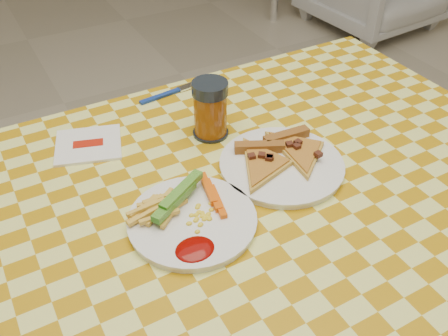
{
  "coord_description": "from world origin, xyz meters",
  "views": [
    {
      "loc": [
        -0.35,
        -0.59,
        1.37
      ],
      "look_at": [
        0.0,
        0.06,
        0.78
      ],
      "focal_mm": 40.0,
      "sensor_mm": 36.0,
      "label": 1
    }
  ],
  "objects_px": {
    "table": "(237,224)",
    "drink_glass": "(210,110)",
    "plate_left": "(192,221)",
    "plate_right": "(281,166)"
  },
  "relations": [
    {
      "from": "plate_right",
      "to": "drink_glass",
      "type": "height_order",
      "value": "drink_glass"
    },
    {
      "from": "table",
      "to": "plate_left",
      "type": "height_order",
      "value": "plate_left"
    },
    {
      "from": "table",
      "to": "plate_right",
      "type": "bearing_deg",
      "value": 13.07
    },
    {
      "from": "plate_left",
      "to": "plate_right",
      "type": "bearing_deg",
      "value": 13.47
    },
    {
      "from": "table",
      "to": "drink_glass",
      "type": "bearing_deg",
      "value": 76.11
    },
    {
      "from": "plate_left",
      "to": "drink_glass",
      "type": "distance_m",
      "value": 0.28
    },
    {
      "from": "plate_right",
      "to": "drink_glass",
      "type": "relative_size",
      "value": 1.93
    },
    {
      "from": "plate_left",
      "to": "drink_glass",
      "type": "relative_size",
      "value": 1.77
    },
    {
      "from": "table",
      "to": "plate_left",
      "type": "relative_size",
      "value": 5.85
    },
    {
      "from": "table",
      "to": "plate_right",
      "type": "xyz_separation_m",
      "value": [
        0.12,
        0.03,
        0.08
      ]
    }
  ]
}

